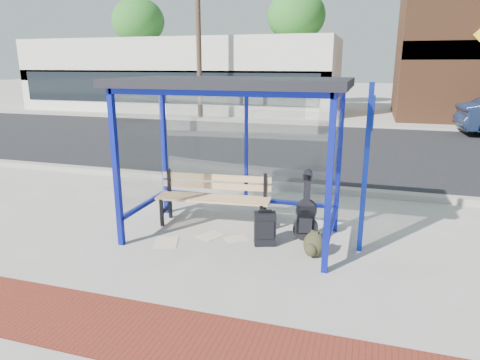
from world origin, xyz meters
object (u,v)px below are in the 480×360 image
(suitcase, at_px, (265,229))
(backpack, at_px, (313,245))
(bench, at_px, (214,195))
(guitar_bag, at_px, (306,216))

(suitcase, distance_m, backpack, 0.77)
(bench, relative_size, suitcase, 3.48)
(bench, distance_m, backpack, 1.96)
(guitar_bag, bearing_deg, backpack, -77.16)
(bench, relative_size, backpack, 5.29)
(bench, distance_m, guitar_bag, 1.59)
(bench, xyz_separation_m, guitar_bag, (1.57, -0.23, -0.12))
(guitar_bag, bearing_deg, bench, 164.80)
(guitar_bag, xyz_separation_m, suitcase, (-0.55, -0.36, -0.13))
(suitcase, xyz_separation_m, backpack, (0.75, -0.19, -0.08))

